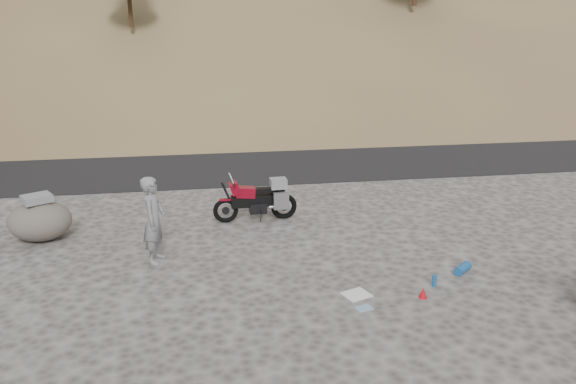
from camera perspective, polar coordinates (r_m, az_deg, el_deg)
name	(u,v)px	position (r m, az deg, el deg)	size (l,w,h in m)	color
ground	(288,269)	(10.86, -0.03, -7.85)	(140.00, 140.00, 0.00)	#44413F
road	(246,157)	(19.32, -4.24, 3.56)	(120.00, 7.00, 0.05)	black
motorcycle	(259,200)	(13.21, -2.94, -0.78)	(2.01, 0.64, 1.19)	black
man	(157,261)	(11.50, -13.17, -6.84)	(0.63, 0.42, 1.74)	gray
boulder	(40,220)	(13.20, -23.90, -2.61)	(1.60, 1.48, 1.04)	#545048
gear_white_cloth	(357,295)	(10.00, 6.98, -10.31)	(0.44, 0.39, 0.01)	white
gear_blue_mat	(463,268)	(11.19, 17.33, -7.43)	(0.17, 0.17, 0.43)	#195598
gear_bottle	(434,281)	(10.51, 14.65, -8.70)	(0.08, 0.08, 0.22)	#195598
gear_funnel	(423,293)	(10.08, 13.56, -9.92)	(0.15, 0.15, 0.19)	red
gear_blue_cloth	(364,308)	(9.60, 7.72, -11.62)	(0.27, 0.20, 0.01)	#7BA4BF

